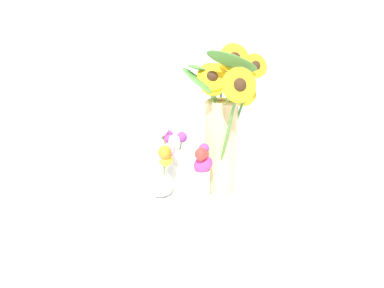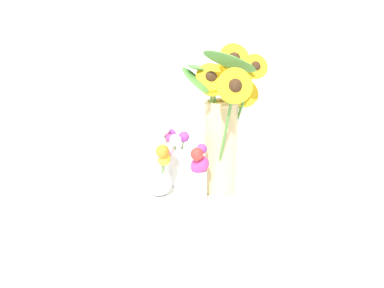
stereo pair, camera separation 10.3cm
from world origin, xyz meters
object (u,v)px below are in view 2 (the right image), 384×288
(serving_tray, at_px, (192,193))
(vase_small_back, at_px, (173,155))
(vase_small_center, at_px, (198,176))
(vase_bulb_right, at_px, (160,171))
(mason_jar_sunflowers, at_px, (222,126))

(serving_tray, relative_size, vase_small_back, 2.41)
(vase_small_center, bearing_deg, vase_bulb_right, 147.81)
(vase_small_center, xyz_separation_m, vase_small_back, (-0.05, 0.14, 0.01))
(serving_tray, xyz_separation_m, mason_jar_sunflowers, (0.08, -0.02, 0.20))
(vase_small_center, distance_m, vase_small_back, 0.15)
(vase_small_center, height_order, vase_bulb_right, vase_small_center)
(serving_tray, distance_m, mason_jar_sunflowers, 0.22)
(serving_tray, distance_m, vase_small_back, 0.13)
(mason_jar_sunflowers, xyz_separation_m, vase_bulb_right, (-0.17, 0.00, -0.12))
(vase_bulb_right, bearing_deg, mason_jar_sunflowers, -0.80)
(mason_jar_sunflowers, height_order, vase_bulb_right, mason_jar_sunflowers)
(mason_jar_sunflowers, height_order, vase_small_back, mason_jar_sunflowers)
(vase_small_center, height_order, vase_small_back, vase_small_back)
(serving_tray, bearing_deg, vase_bulb_right, -167.55)
(serving_tray, xyz_separation_m, vase_small_center, (0.00, -0.08, 0.09))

